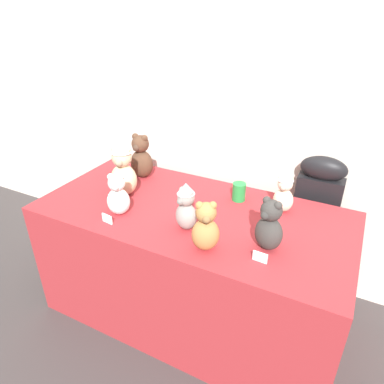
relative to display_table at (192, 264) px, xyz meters
name	(u,v)px	position (x,y,z in m)	size (l,w,h in m)	color
ground_plane	(174,337)	(0.00, -0.25, -0.40)	(10.00, 10.00, 0.00)	#3D3838
wall_back	(239,98)	(0.00, 0.68, 0.90)	(7.00, 0.08, 2.60)	silver
display_table	(192,264)	(0.00, 0.00, 0.00)	(1.80, 0.86, 0.80)	maroon
instrument_case	(312,228)	(0.62, 0.56, 0.13)	(0.28, 0.12, 1.04)	black
teddy_bear_ash	(186,207)	(0.05, -0.17, 0.53)	(0.15, 0.14, 0.27)	gray
teddy_bear_charcoal	(269,226)	(0.48, -0.15, 0.52)	(0.17, 0.16, 0.27)	#383533
teddy_bear_sand	(123,169)	(-0.46, -0.01, 0.57)	(0.20, 0.18, 0.36)	#CCB78E
teddy_bear_cream	(284,192)	(0.46, 0.23, 0.52)	(0.12, 0.10, 0.25)	beige
teddy_bear_caramel	(206,228)	(0.22, -0.29, 0.52)	(0.17, 0.16, 0.26)	#B27A42
teddy_bear_snow	(118,196)	(-0.35, -0.22, 0.51)	(0.16, 0.15, 0.25)	white
teddy_bear_cocoa	(141,158)	(-0.51, 0.24, 0.54)	(0.16, 0.14, 0.31)	#4C3323
party_cup_green	(239,192)	(0.19, 0.24, 0.45)	(0.08, 0.08, 0.11)	#238C3D
name_card_front_left	(107,219)	(-0.35, -0.32, 0.42)	(0.07, 0.01, 0.05)	white
name_card_front_middle	(260,257)	(0.48, -0.26, 0.42)	(0.07, 0.01, 0.05)	white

